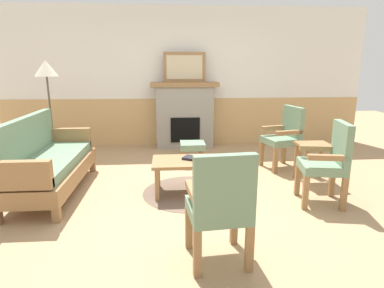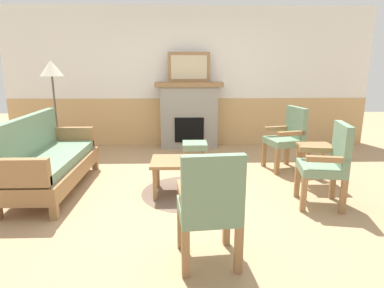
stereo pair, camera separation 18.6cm
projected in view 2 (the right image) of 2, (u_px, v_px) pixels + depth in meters
The scene contains 14 objects.
ground_plane at pixel (193, 191), 4.25m from camera, with size 14.00×14.00×0.00m, color tan.
wall_back at pixel (189, 80), 6.45m from camera, with size 7.20×0.14×2.70m.
fireplace at pixel (189, 115), 6.37m from camera, with size 1.30×0.44×1.28m.
framed_picture at pixel (189, 67), 6.15m from camera, with size 0.80×0.04×0.56m.
couch at pixel (49, 161), 4.19m from camera, with size 0.70×1.80×0.98m.
coffee_table at pixel (189, 164), 4.11m from camera, with size 0.96×0.56×0.44m.
round_rug at pixel (189, 192), 4.20m from camera, with size 1.23×1.23×0.01m, color brown.
book_on_table at pixel (191, 158), 4.13m from camera, with size 0.21×0.17×0.03m, color black.
footstool at pixel (195, 147), 5.36m from camera, with size 0.40×0.40×0.36m.
armchair_near_fireplace at pixel (288, 136), 5.03m from camera, with size 0.58×0.58×0.98m.
armchair_by_window_left at pixel (328, 161), 3.71m from camera, with size 0.55×0.55×0.98m.
armchair_front_left at pixel (210, 204), 2.58m from camera, with size 0.52×0.52×0.98m.
side_table at pixel (316, 154), 4.40m from camera, with size 0.44×0.44×0.55m.
floor_lamp_by_couch at pixel (52, 75), 5.23m from camera, with size 0.36×0.36×1.68m.
Camera 2 is at (-0.12, -3.97, 1.62)m, focal length 30.31 mm.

